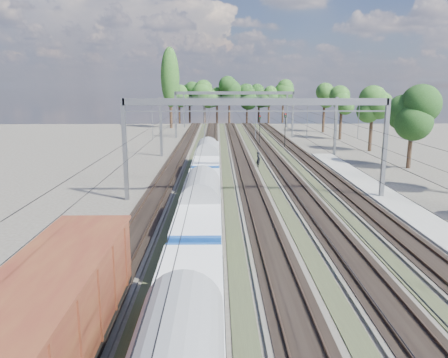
{
  "coord_description": "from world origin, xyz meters",
  "views": [
    {
      "loc": [
        -3.37,
        -8.16,
        10.05
      ],
      "look_at": [
        -2.84,
        25.72,
        2.8
      ],
      "focal_mm": 35.0,
      "sensor_mm": 36.0,
      "label": 1
    }
  ],
  "objects_px": {
    "worker": "(258,159)",
    "signal_near": "(260,126)",
    "emu_train": "(201,200)",
    "freight_boxcar": "(30,345)",
    "signal_far": "(285,126)"
  },
  "relations": [
    {
      "from": "emu_train",
      "to": "freight_boxcar",
      "type": "distance_m",
      "value": 17.8
    },
    {
      "from": "freight_boxcar",
      "to": "worker",
      "type": "height_order",
      "value": "freight_boxcar"
    },
    {
      "from": "worker",
      "to": "emu_train",
      "type": "bearing_deg",
      "value": 148.16
    },
    {
      "from": "freight_boxcar",
      "to": "worker",
      "type": "distance_m",
      "value": 43.5
    },
    {
      "from": "worker",
      "to": "signal_far",
      "type": "distance_m",
      "value": 18.49
    },
    {
      "from": "emu_train",
      "to": "signal_near",
      "type": "height_order",
      "value": "signal_near"
    },
    {
      "from": "emu_train",
      "to": "signal_near",
      "type": "xyz_separation_m",
      "value": [
        8.55,
        46.91,
        0.84
      ]
    },
    {
      "from": "worker",
      "to": "signal_near",
      "type": "relative_size",
      "value": 0.4
    },
    {
      "from": "signal_far",
      "to": "worker",
      "type": "bearing_deg",
      "value": -133.87
    },
    {
      "from": "worker",
      "to": "signal_near",
      "type": "bearing_deg",
      "value": -23.52
    },
    {
      "from": "worker",
      "to": "signal_near",
      "type": "height_order",
      "value": "signal_near"
    },
    {
      "from": "freight_boxcar",
      "to": "worker",
      "type": "xyz_separation_m",
      "value": [
        10.79,
        42.11,
        -1.43
      ]
    },
    {
      "from": "emu_train",
      "to": "worker",
      "type": "height_order",
      "value": "emu_train"
    },
    {
      "from": "emu_train",
      "to": "freight_boxcar",
      "type": "relative_size",
      "value": 3.73
    },
    {
      "from": "emu_train",
      "to": "freight_boxcar",
      "type": "height_order",
      "value": "freight_boxcar"
    }
  ]
}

